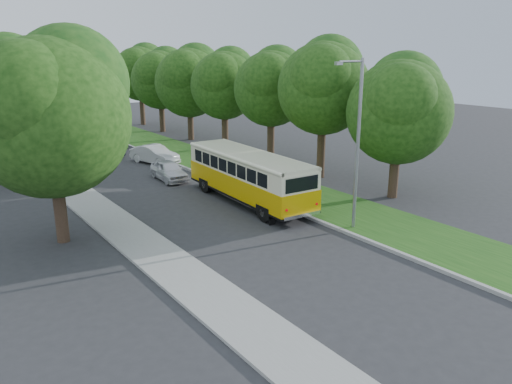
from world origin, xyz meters
TOP-DOWN VIEW (x-y plane):
  - ground at (0.00, 0.00)m, footprint 120.00×120.00m
  - curb at (3.60, 5.00)m, footprint 0.20×70.00m
  - grass_verge at (5.95, 5.00)m, footprint 4.50×70.00m
  - sidewalk at (-4.80, 5.00)m, footprint 2.20×70.00m
  - treeline at (3.15, 17.99)m, footprint 24.27×41.91m
  - lamppost_near at (4.21, -2.50)m, footprint 1.71×0.16m
  - lamppost_far at (-4.70, 16.00)m, footprint 1.71×0.16m
  - warning_sign at (-4.50, 11.98)m, footprint 0.56×0.10m
  - vintage_bus at (2.67, 4.00)m, footprint 2.93×9.85m
  - car_silver at (1.27, 11.22)m, footprint 1.77×3.87m
  - car_white at (2.61, 16.41)m, footprint 2.63×4.42m
  - car_blue at (1.42, 22.41)m, footprint 3.58×5.51m
  - car_grey at (1.50, 29.31)m, footprint 3.93×5.85m

SIDE VIEW (x-z plane):
  - ground at x=0.00m, z-range 0.00..0.00m
  - sidewalk at x=-4.80m, z-range 0.00..0.12m
  - grass_verge at x=5.95m, z-range 0.00..0.13m
  - curb at x=3.60m, z-range 0.00..0.15m
  - car_silver at x=1.27m, z-range 0.00..1.29m
  - car_white at x=2.61m, z-range 0.00..1.37m
  - car_blue at x=1.42m, z-range 0.00..1.49m
  - car_grey at x=1.50m, z-range 0.00..1.49m
  - vintage_bus at x=2.67m, z-range 0.00..2.90m
  - warning_sign at x=-4.50m, z-range 0.46..2.96m
  - lamppost_far at x=-4.70m, z-range 0.37..7.87m
  - lamppost_near at x=4.21m, z-range 0.37..8.37m
  - treeline at x=3.15m, z-range 1.20..10.66m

